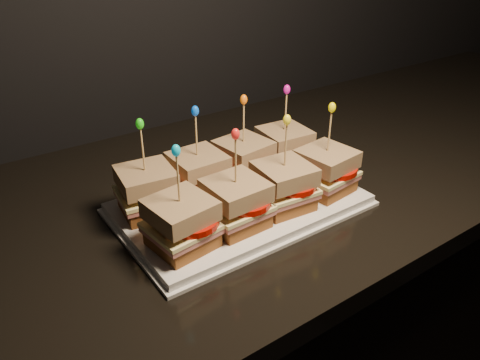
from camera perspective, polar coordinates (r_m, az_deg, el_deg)
granite_slab at (r=0.85m, az=-3.00°, el=-2.14°), size 2.63×0.67×0.04m
platter at (r=0.78m, az=0.00°, el=-2.97°), size 0.39×0.24×0.02m
platter_rim at (r=0.78m, az=0.00°, el=-3.35°), size 0.40×0.25×0.01m
sandwich_0_bread_bot at (r=0.75m, az=-11.06°, el=-2.98°), size 0.09×0.09×0.02m
sandwich_0_ham at (r=0.74m, az=-11.17°, el=-1.99°), size 0.10×0.10×0.01m
sandwich_0_cheese at (r=0.74m, az=-11.22°, el=-1.52°), size 0.10×0.10×0.01m
sandwich_0_tomato at (r=0.74m, az=-10.23°, el=-0.95°), size 0.08×0.08×0.01m
sandwich_0_bread_top at (r=0.73m, az=-11.41°, el=0.23°), size 0.09×0.09×0.03m
sandwich_0_pick at (r=0.71m, az=-11.75°, el=3.35°), size 0.00×0.00×0.09m
sandwich_0_frill at (r=0.69m, az=-12.12°, el=6.72°), size 0.01×0.01×0.02m
sandwich_1_bread_bot at (r=0.79m, az=-5.03°, el=-1.00°), size 0.08×0.08×0.02m
sandwich_1_ham at (r=0.78m, az=-5.08°, el=-0.03°), size 0.09×0.08×0.01m
sandwich_1_cheese at (r=0.77m, az=-5.10°, el=0.42°), size 0.09×0.09×0.01m
sandwich_1_tomato at (r=0.77m, az=-4.13°, el=0.98°), size 0.08×0.08×0.01m
sandwich_1_bread_top at (r=0.76m, az=-5.18°, el=2.13°), size 0.08×0.08×0.03m
sandwich_1_pick at (r=0.74m, az=-5.33°, el=5.14°), size 0.00×0.00×0.09m
sandwich_1_frill at (r=0.73m, az=-5.49°, el=8.39°), size 0.01×0.01×0.02m
sandwich_2_bread_bot at (r=0.83m, az=0.43°, el=0.81°), size 0.09×0.09×0.02m
sandwich_2_ham at (r=0.82m, az=0.43°, el=1.74°), size 0.10×0.09×0.01m
sandwich_2_cheese at (r=0.82m, az=0.43°, el=2.17°), size 0.10×0.10×0.01m
sandwich_2_tomato at (r=0.82m, az=1.36°, el=2.70°), size 0.08×0.08×0.01m
sandwich_2_bread_top at (r=0.81m, az=0.44°, el=3.81°), size 0.09×0.09×0.03m
sandwich_2_pick at (r=0.79m, az=0.45°, el=6.70°), size 0.00×0.00×0.09m
sandwich_2_frill at (r=0.77m, az=0.46°, el=9.79°), size 0.01×0.01×0.02m
sandwich_3_bread_bot at (r=0.88m, az=5.31°, el=2.42°), size 0.09×0.09×0.02m
sandwich_3_ham at (r=0.87m, az=5.35°, el=3.30°), size 0.09×0.09×0.01m
sandwich_3_cheese at (r=0.87m, az=5.37°, el=3.72°), size 0.10×0.09×0.01m
sandwich_3_tomato at (r=0.87m, az=6.26°, el=4.22°), size 0.08×0.08×0.01m
sandwich_3_bread_top at (r=0.86m, az=5.45°, el=5.28°), size 0.09×0.09×0.03m
sandwich_3_pick at (r=0.84m, az=5.59°, el=8.02°), size 0.00×0.00×0.09m
sandwich_3_frill at (r=0.83m, az=5.74°, el=10.93°), size 0.01×0.01×0.02m
sandwich_4_bread_bot at (r=0.67m, az=-7.04°, el=-7.09°), size 0.09×0.09×0.02m
sandwich_4_ham at (r=0.66m, az=-7.11°, el=-6.03°), size 0.10×0.09×0.01m
sandwich_4_cheese at (r=0.66m, az=-7.15°, el=-5.52°), size 0.10×0.10×0.01m
sandwich_4_tomato at (r=0.65m, az=-6.01°, el=-4.89°), size 0.08×0.08×0.01m
sandwich_4_bread_top at (r=0.64m, az=-7.29°, el=-3.62°), size 0.09×0.09×0.03m
sandwich_4_pick at (r=0.62m, az=-7.54°, el=-0.19°), size 0.00×0.00×0.09m
sandwich_4_frill at (r=0.60m, az=-7.81°, el=3.58°), size 0.01×0.01×0.02m
sandwich_5_bread_bot at (r=0.71m, az=-0.50°, el=-4.64°), size 0.08×0.08×0.02m
sandwich_5_ham at (r=0.70m, az=-0.51°, el=-3.60°), size 0.09×0.09×0.01m
sandwich_5_cheese at (r=0.69m, az=-0.51°, el=-3.12°), size 0.09×0.09×0.01m
sandwich_5_tomato at (r=0.69m, az=0.59°, el=-2.50°), size 0.08×0.08×0.01m
sandwich_5_bread_top at (r=0.68m, az=-0.52°, el=-1.27°), size 0.08×0.08×0.03m
sandwich_5_pick at (r=0.66m, az=-0.53°, el=2.02°), size 0.00×0.00×0.09m
sandwich_5_frill at (r=0.64m, az=-0.55°, el=5.62°), size 0.01×0.01×0.02m
sandwich_6_bread_bot at (r=0.75m, az=5.25°, el=-2.41°), size 0.09×0.09×0.02m
sandwich_6_ham at (r=0.75m, az=5.30°, el=-1.42°), size 0.10×0.09×0.01m
sandwich_6_cheese at (r=0.74m, az=5.33°, el=-0.96°), size 0.10×0.09×0.01m
sandwich_6_tomato at (r=0.74m, az=6.36°, el=-0.38°), size 0.08×0.08×0.01m
sandwich_6_bread_top at (r=0.73m, az=5.42°, el=0.81°), size 0.09×0.09×0.03m
sandwich_6_pick at (r=0.71m, az=5.58°, el=3.93°), size 0.00×0.00×0.09m
sandwich_6_frill at (r=0.69m, az=5.75°, el=7.30°), size 0.01×0.01×0.02m
sandwich_7_bread_bot at (r=0.81m, az=10.25°, el=-0.45°), size 0.09×0.09×0.02m
sandwich_7_ham at (r=0.80m, az=10.35°, el=0.49°), size 0.10×0.09×0.01m
sandwich_7_cheese at (r=0.80m, az=10.39°, el=0.93°), size 0.10×0.10×0.01m
sandwich_7_tomato at (r=0.80m, az=11.35°, el=1.47°), size 0.08×0.08×0.01m
sandwich_7_bread_top at (r=0.79m, az=10.56°, el=2.59°), size 0.09×0.09×0.03m
sandwich_7_pick at (r=0.77m, az=10.85°, el=5.53°), size 0.00×0.00×0.09m
sandwich_7_frill at (r=0.75m, az=11.16°, el=8.67°), size 0.01×0.01×0.02m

